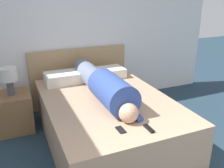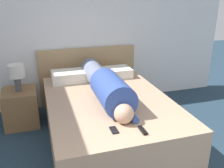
% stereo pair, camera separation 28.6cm
% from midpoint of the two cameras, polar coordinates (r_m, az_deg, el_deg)
% --- Properties ---
extents(wall_back, '(5.17, 0.06, 2.60)m').
position_cam_midpoint_polar(wall_back, '(4.05, -5.76, 12.95)').
color(wall_back, white).
rests_on(wall_back, ground_plane).
extents(bed, '(1.48, 2.08, 0.57)m').
position_cam_midpoint_polar(bed, '(3.22, 1.74, -8.06)').
color(bed, tan).
rests_on(bed, ground_plane).
extents(headboard, '(1.60, 0.04, 0.96)m').
position_cam_midpoint_polar(headboard, '(4.19, -3.45, 1.78)').
color(headboard, tan).
rests_on(headboard, ground_plane).
extents(nightstand, '(0.47, 0.49, 0.52)m').
position_cam_midpoint_polar(nightstand, '(3.76, -18.01, -5.18)').
color(nightstand, brown).
rests_on(nightstand, ground_plane).
extents(table_lamp, '(0.22, 0.22, 0.37)m').
position_cam_midpoint_polar(table_lamp, '(3.57, -18.91, 2.35)').
color(table_lamp, '#4C4C51').
rests_on(table_lamp, nightstand).
extents(person_lying, '(0.36, 1.69, 0.36)m').
position_cam_midpoint_polar(person_lying, '(3.08, 1.17, -0.34)').
color(person_lying, tan).
rests_on(person_lying, bed).
extents(pillow_near_headboard, '(0.52, 0.35, 0.16)m').
position_cam_midpoint_polar(pillow_near_headboard, '(3.69, -7.46, 1.71)').
color(pillow_near_headboard, silver).
rests_on(pillow_near_headboard, bed).
extents(pillow_second, '(0.49, 0.35, 0.14)m').
position_cam_midpoint_polar(pillow_second, '(3.86, 2.70, 2.59)').
color(pillow_second, silver).
rests_on(pillow_second, bed).
extents(tv_remote, '(0.04, 0.15, 0.02)m').
position_cam_midpoint_polar(tv_remote, '(2.44, 10.42, -10.46)').
color(tv_remote, black).
rests_on(tv_remote, bed).
extents(cell_phone, '(0.06, 0.13, 0.01)m').
position_cam_midpoint_polar(cell_phone, '(2.42, 3.89, -10.55)').
color(cell_phone, black).
rests_on(cell_phone, bed).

